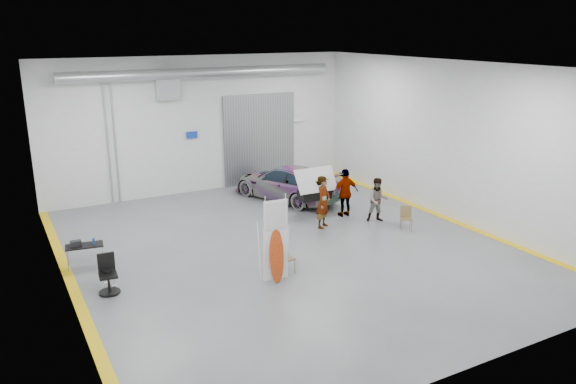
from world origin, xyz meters
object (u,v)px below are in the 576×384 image
office_chair (108,276)px  folding_chair_far (406,223)px  person_b (378,200)px  shop_stool (109,280)px  work_table (82,245)px  sedan_car (286,183)px  surfboard_display (277,248)px  person_a (323,202)px  person_c (345,193)px  folding_chair_near (286,264)px

office_chair → folding_chair_far: bearing=5.2°
person_b → office_chair: (-10.28, -1.26, -0.36)m
folding_chair_far → shop_stool: folding_chair_far is taller
shop_stool → work_table: bearing=99.3°
sedan_car → folding_chair_far: 5.86m
shop_stool → work_table: work_table is taller
sedan_car → surfboard_display: surfboard_display is taller
sedan_car → person_a: size_ratio=2.57×
person_a → person_b: (2.17, -0.43, -0.13)m
person_a → office_chair: person_a is taller
person_b → surfboard_display: bearing=-129.7°
person_b → person_c: size_ratio=0.89×
person_a → person_c: 1.60m
person_c → work_table: bearing=4.7°
work_table → office_chair: office_chair is taller
folding_chair_far → office_chair: size_ratio=0.77×
surfboard_display → folding_chair_near: size_ratio=2.89×
person_a → person_c: size_ratio=1.03×
surfboard_display → shop_stool: bearing=162.5°
folding_chair_far → office_chair: bearing=-148.8°
person_b → folding_chair_near: (-5.32, -2.49, -0.56)m
shop_stool → folding_chair_far: bearing=-0.4°
shop_stool → office_chair: 0.18m
surfboard_display → work_table: bearing=145.0°
person_b → folding_chair_far: person_b is taller
folding_chair_near → office_chair: (-4.96, 1.22, 0.20)m
folding_chair_far → shop_stool: 10.59m
sedan_car → shop_stool: 10.16m
person_b → shop_stool: size_ratio=2.57×
surfboard_display → folding_chair_far: (6.19, 1.66, -0.81)m
person_c → folding_chair_far: bearing=118.0°
person_a → person_c: bearing=-9.3°
person_a → work_table: bearing=142.1°
person_a → person_b: person_a is taller
office_chair → person_c: bearing=19.1°
sedan_car → folding_chair_near: sedan_car is taller
sedan_car → office_chair: 10.23m
shop_stool → folding_chair_near: bearing=-14.9°
person_b → person_c: bearing=147.1°
sedan_car → person_a: (-0.51, -3.80, 0.25)m
folding_chair_near → work_table: folding_chair_near is taller
person_b → surfboard_display: surfboard_display is taller
person_a → folding_chair_far: size_ratio=2.29×
surfboard_display → office_chair: 4.77m
folding_chair_far → work_table: 11.16m
person_c → work_table: (-9.86, -0.18, -0.25)m
person_c → folding_chair_far: person_c is taller
person_b → surfboard_display: size_ratio=0.64×
person_b → sedan_car: bearing=135.2°
folding_chair_near → surfboard_display: bearing=-150.5°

